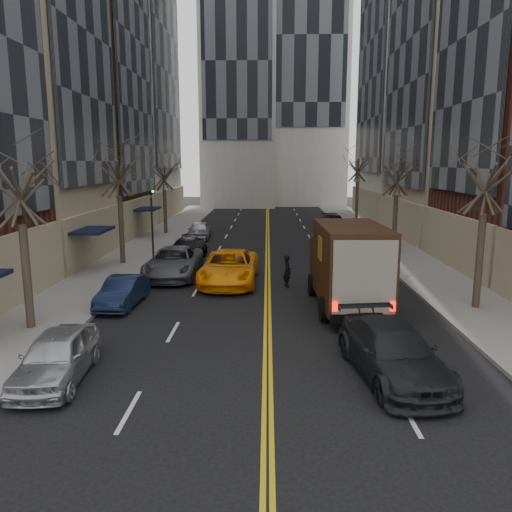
# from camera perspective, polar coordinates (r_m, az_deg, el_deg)

# --- Properties ---
(ground) EXTENTS (160.00, 160.00, 0.00)m
(ground) POSITION_cam_1_polar(r_m,az_deg,el_deg) (11.36, 1.34, -22.29)
(ground) COLOR black
(ground) RESTS_ON ground
(sidewalk_left) EXTENTS (4.00, 66.00, 0.15)m
(sidewalk_left) POSITION_cam_1_polar(r_m,az_deg,el_deg) (38.11, -12.33, 1.25)
(sidewalk_left) COLOR slate
(sidewalk_left) RESTS_ON ground
(sidewalk_right) EXTENTS (4.00, 66.00, 0.15)m
(sidewalk_right) POSITION_cam_1_polar(r_m,az_deg,el_deg) (38.12, 14.99, 1.13)
(sidewalk_right) COLOR slate
(sidewalk_right) RESTS_ON ground
(streetwall_left) EXTENTS (14.00, 49.50, 36.00)m
(streetwall_left) POSITION_cam_1_polar(r_m,az_deg,el_deg) (44.57, -21.82, 22.14)
(streetwall_left) COLOR #562319
(streetwall_left) RESTS_ON ground
(streetwall_right) EXTENTS (12.26, 49.00, 34.00)m
(streetwall_right) POSITION_cam_1_polar(r_m,az_deg,el_deg) (45.71, 24.02, 21.08)
(streetwall_right) COLOR #4C301E
(streetwall_right) RESTS_ON ground
(tree_lf_near) EXTENTS (3.20, 3.20, 8.41)m
(tree_lf_near) POSITION_cam_1_polar(r_m,az_deg,el_deg) (19.60, -25.68, 9.83)
(tree_lf_near) COLOR #382D23
(tree_lf_near) RESTS_ON sidewalk_left
(tree_lf_mid) EXTENTS (3.20, 3.20, 8.91)m
(tree_lf_mid) POSITION_cam_1_polar(r_m,az_deg,el_deg) (30.80, -15.53, 11.10)
(tree_lf_mid) COLOR #382D23
(tree_lf_mid) RESTS_ON sidewalk_left
(tree_lf_far) EXTENTS (3.20, 3.20, 8.12)m
(tree_lf_far) POSITION_cam_1_polar(r_m,az_deg,el_deg) (43.42, -10.52, 10.33)
(tree_lf_far) COLOR #382D23
(tree_lf_far) RESTS_ON sidewalk_left
(tree_rt_near) EXTENTS (3.20, 3.20, 8.71)m
(tree_rt_near) POSITION_cam_1_polar(r_m,az_deg,el_deg) (22.35, 25.02, 10.42)
(tree_rt_near) COLOR #382D23
(tree_rt_near) RESTS_ON sidewalk_right
(tree_rt_mid) EXTENTS (3.20, 3.20, 8.32)m
(tree_rt_mid) POSITION_cam_1_polar(r_m,az_deg,el_deg) (35.64, 15.92, 10.29)
(tree_rt_mid) COLOR #382D23
(tree_rt_mid) RESTS_ON sidewalk_right
(tree_rt_far) EXTENTS (3.20, 3.20, 9.11)m
(tree_rt_far) POSITION_cam_1_polar(r_m,az_deg,el_deg) (50.31, 11.64, 11.14)
(tree_rt_far) COLOR #382D23
(tree_rt_far) RESTS_ON sidewalk_right
(traffic_signal) EXTENTS (0.29, 0.26, 4.70)m
(traffic_signal) POSITION_cam_1_polar(r_m,az_deg,el_deg) (32.55, -11.82, 4.56)
(traffic_signal) COLOR black
(traffic_signal) RESTS_ON sidewalk_left
(ups_truck) EXTENTS (2.91, 6.77, 3.67)m
(ups_truck) POSITION_cam_1_polar(r_m,az_deg,el_deg) (21.39, 10.46, -1.17)
(ups_truck) COLOR black
(ups_truck) RESTS_ON ground
(observer_sedan) EXTENTS (2.86, 5.54, 1.54)m
(observer_sedan) POSITION_cam_1_polar(r_m,az_deg,el_deg) (15.24, 15.35, -10.51)
(observer_sedan) COLOR black
(observer_sedan) RESTS_ON ground
(taxi) EXTENTS (2.92, 6.08, 1.67)m
(taxi) POSITION_cam_1_polar(r_m,az_deg,el_deg) (25.67, -3.08, -1.32)
(taxi) COLOR orange
(taxi) RESTS_ON ground
(pedestrian) EXTENTS (0.52, 0.67, 1.62)m
(pedestrian) POSITION_cam_1_polar(r_m,az_deg,el_deg) (24.97, 3.59, -1.73)
(pedestrian) COLOR black
(pedestrian) RESTS_ON ground
(parked_lf_a) EXTENTS (2.00, 4.33, 1.44)m
(parked_lf_a) POSITION_cam_1_polar(r_m,az_deg,el_deg) (15.60, -21.81, -10.60)
(parked_lf_a) COLOR #B5B8BE
(parked_lf_a) RESTS_ON ground
(parked_lf_b) EXTENTS (1.56, 3.94, 1.27)m
(parked_lf_b) POSITION_cam_1_polar(r_m,az_deg,el_deg) (22.45, -14.99, -3.97)
(parked_lf_b) COLOR #101A34
(parked_lf_b) RESTS_ON ground
(parked_lf_c) EXTENTS (2.74, 5.84, 1.61)m
(parked_lf_c) POSITION_cam_1_polar(r_m,az_deg,el_deg) (27.42, -9.38, -0.74)
(parked_lf_c) COLOR #52535A
(parked_lf_c) RESTS_ON ground
(parked_lf_d) EXTENTS (2.38, 5.05, 1.43)m
(parked_lf_d) POSITION_cam_1_polar(r_m,az_deg,el_deg) (31.66, -7.93, 0.66)
(parked_lf_d) COLOR black
(parked_lf_d) RESTS_ON ground
(parked_lf_e) EXTENTS (1.83, 4.25, 1.43)m
(parked_lf_e) POSITION_cam_1_polar(r_m,az_deg,el_deg) (40.69, -6.49, 2.93)
(parked_lf_e) COLOR #A3A6AA
(parked_lf_e) RESTS_ON ground
(parked_rt_a) EXTENTS (1.77, 4.48, 1.45)m
(parked_rt_a) POSITION_cam_1_polar(r_m,az_deg,el_deg) (32.61, 10.42, 0.90)
(parked_rt_a) COLOR #43464A
(parked_rt_a) RESTS_ON ground
(parked_rt_b) EXTENTS (3.46, 6.21, 1.64)m
(parked_rt_b) POSITION_cam_1_polar(r_m,az_deg,el_deg) (37.89, 10.68, 2.39)
(parked_rt_b) COLOR #B7BBBF
(parked_rt_b) RESTS_ON ground
(parked_rt_c) EXTENTS (2.28, 4.56, 1.27)m
(parked_rt_c) POSITION_cam_1_polar(r_m,az_deg,el_deg) (47.71, 8.94, 3.91)
(parked_rt_c) COLOR black
(parked_rt_c) RESTS_ON ground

